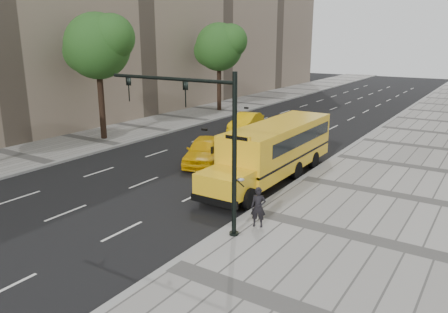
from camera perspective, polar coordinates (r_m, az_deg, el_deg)
The scene contains 12 objects.
ground at distance 27.00m, azimuth -1.61°, elevation -0.93°, with size 140.00×140.00×0.00m, color black.
sidewalk_museum at distance 22.77m, azimuth 24.24°, elevation -5.28°, with size 12.00×140.00×0.15m, color gray.
sidewalk_far at distance 34.26m, azimuth -16.96°, elevation 2.04°, with size 6.00×140.00×0.15m, color gray.
curb_museum at distance 24.23m, azimuth 10.17°, elevation -2.91°, with size 0.30×140.00×0.15m, color gray.
curb_far at distance 32.06m, azimuth -13.47°, elevation 1.41°, with size 0.30×140.00×0.15m, color gray.
tree_b at distance 33.52m, azimuth -16.12°, elevation 13.75°, with size 5.33×4.74×9.31m.
tree_c at distance 45.54m, azimuth -0.56°, elevation 14.16°, with size 5.41×4.81×8.99m.
school_bus at distance 24.11m, azimuth 6.82°, elevation 1.31°, with size 2.96×11.56×3.19m.
taxi_near at distance 26.82m, azimuth -2.54°, elevation 0.79°, with size 1.97×4.89×1.67m, color #F2B405.
taxi_far at distance 36.13m, azimuth 2.91°, elevation 4.47°, with size 1.61×4.61×1.52m, color #F2B405.
pedestrian at distance 17.66m, azimuth 4.51°, elevation -6.62°, with size 0.60×0.40×1.65m, color black.
traffic_signal at distance 16.70m, azimuth -2.74°, elevation 3.31°, with size 6.18×0.36×6.40m.
Camera 1 is at (14.74, -21.32, 7.57)m, focal length 35.00 mm.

